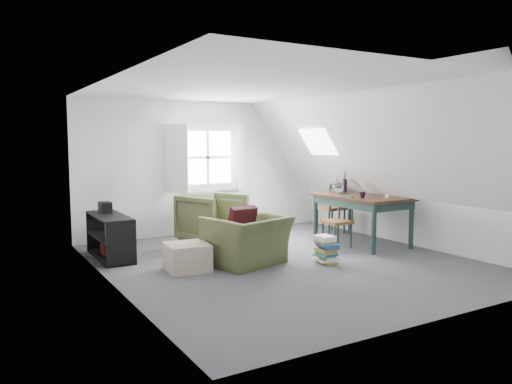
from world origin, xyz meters
TOP-DOWN VIEW (x-y plane):
  - floor at (0.00, 0.00)m, footprint 5.50×5.50m
  - ceiling at (0.00, 0.00)m, footprint 5.50×5.50m
  - wall_back at (0.00, 2.75)m, footprint 5.00×0.00m
  - wall_front at (0.00, -2.75)m, footprint 5.00×0.00m
  - wall_left at (-2.50, 0.00)m, footprint 0.00×5.50m
  - wall_right at (2.50, 0.00)m, footprint 0.00×5.50m
  - slope_left at (-1.55, 0.00)m, footprint 3.19×5.50m
  - slope_right at (1.55, 0.00)m, footprint 3.19×5.50m
  - dormer_window at (0.00, 2.68)m, footprint 1.71×0.35m
  - skylight at (1.55, 1.30)m, footprint 0.35×0.75m
  - armchair_near at (-0.56, 0.17)m, footprint 1.28×1.18m
  - armchair_far at (-0.35, 1.77)m, footprint 1.20×1.22m
  - throw_pillow at (-0.56, 0.32)m, footprint 0.43×0.27m
  - ottoman at (-1.44, 0.29)m, footprint 0.60×0.60m
  - dining_table at (1.85, 0.45)m, footprint 1.00×1.67m
  - demijohn at (1.70, 0.90)m, footprint 0.21×0.21m
  - vase_twigs at (1.95, 1.00)m, footprint 0.08×0.08m
  - cup at (1.60, 0.15)m, footprint 0.11×0.11m
  - paper_box at (2.05, 0.00)m, footprint 0.12×0.09m
  - dining_chair_far at (2.01, 1.44)m, footprint 0.45×0.45m
  - dining_chair_near at (1.30, 0.39)m, footprint 0.41×0.41m
  - media_shelf at (-2.16, 1.52)m, footprint 0.43×1.28m
  - electronics_box at (-2.16, 1.81)m, footprint 0.17×0.23m
  - magazine_stack at (0.45, -0.36)m, footprint 0.30×0.36m

SIDE VIEW (x-z plane):
  - floor at x=0.00m, z-range 0.00..0.00m
  - armchair_near at x=-0.56m, z-range -0.35..0.35m
  - armchair_far at x=-0.35m, z-range -0.43..0.43m
  - ottoman at x=-1.44m, z-range 0.00..0.37m
  - magazine_stack at x=0.45m, z-range 0.00..0.40m
  - media_shelf at x=-2.16m, z-range -0.03..0.62m
  - dining_chair_near at x=1.30m, z-range 0.02..0.88m
  - dining_chair_far at x=2.01m, z-range 0.02..0.98m
  - throw_pillow at x=-0.56m, z-range 0.40..0.83m
  - dining_table at x=1.85m, z-range 0.31..1.14m
  - electronics_box at x=-2.16m, z-range 0.64..0.82m
  - cup at x=1.60m, z-range 0.79..0.88m
  - paper_box at x=2.05m, z-range 0.84..0.87m
  - demijohn at x=1.70m, z-range 0.81..1.10m
  - vase_twigs at x=1.95m, z-range 0.67..1.27m
  - wall_back at x=0.00m, z-range -1.25..3.75m
  - wall_front at x=0.00m, z-range -1.25..3.75m
  - wall_left at x=-2.50m, z-range -1.50..4.00m
  - wall_right at x=2.50m, z-range -1.50..4.00m
  - dormer_window at x=0.00m, z-range 0.80..2.10m
  - skylight at x=1.55m, z-range 1.51..1.98m
  - slope_left at x=-1.55m, z-range -0.47..4.02m
  - slope_right at x=1.55m, z-range -0.47..4.02m
  - ceiling at x=0.00m, z-range 2.50..2.50m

